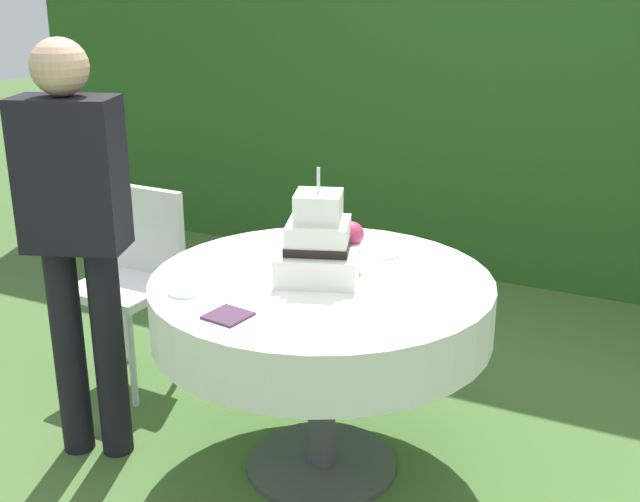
# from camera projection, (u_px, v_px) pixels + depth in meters

# --- Properties ---
(ground_plane) EXTENTS (20.00, 20.00, 0.00)m
(ground_plane) POSITION_uv_depth(u_px,v_px,m) (321.00, 465.00, 3.12)
(ground_plane) COLOR #476B33
(foliage_hedge) EXTENTS (6.66, 0.47, 2.87)m
(foliage_hedge) POSITION_uv_depth(u_px,v_px,m) (507.00, 37.00, 4.73)
(foliage_hedge) COLOR #28561E
(foliage_hedge) RESTS_ON ground_plane
(cake_table) EXTENTS (1.22, 1.22, 0.78)m
(cake_table) POSITION_uv_depth(u_px,v_px,m) (322.00, 307.00, 2.90)
(cake_table) COLOR #4C4C51
(cake_table) RESTS_ON ground_plane
(wedding_cake) EXTENTS (0.36, 0.37, 0.40)m
(wedding_cake) POSITION_uv_depth(u_px,v_px,m) (320.00, 245.00, 2.84)
(wedding_cake) COLOR white
(wedding_cake) RESTS_ON cake_table
(serving_plate_near) EXTENTS (0.13, 0.13, 0.01)m
(serving_plate_near) POSITION_uv_depth(u_px,v_px,m) (383.00, 253.00, 3.09)
(serving_plate_near) COLOR white
(serving_plate_near) RESTS_ON cake_table
(serving_plate_far) EXTENTS (0.11, 0.11, 0.01)m
(serving_plate_far) POSITION_uv_depth(u_px,v_px,m) (185.00, 292.00, 2.72)
(serving_plate_far) COLOR white
(serving_plate_far) RESTS_ON cake_table
(napkin_stack) EXTENTS (0.14, 0.14, 0.01)m
(napkin_stack) POSITION_uv_depth(u_px,v_px,m) (228.00, 316.00, 2.54)
(napkin_stack) COLOR #4C2D47
(napkin_stack) RESTS_ON cake_table
(garden_chair) EXTENTS (0.41, 0.41, 0.89)m
(garden_chair) POSITION_uv_depth(u_px,v_px,m) (135.00, 267.00, 3.64)
(garden_chair) COLOR white
(garden_chair) RESTS_ON ground_plane
(standing_person) EXTENTS (0.41, 0.31, 1.60)m
(standing_person) POSITION_uv_depth(u_px,v_px,m) (76.00, 227.00, 2.92)
(standing_person) COLOR black
(standing_person) RESTS_ON ground_plane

